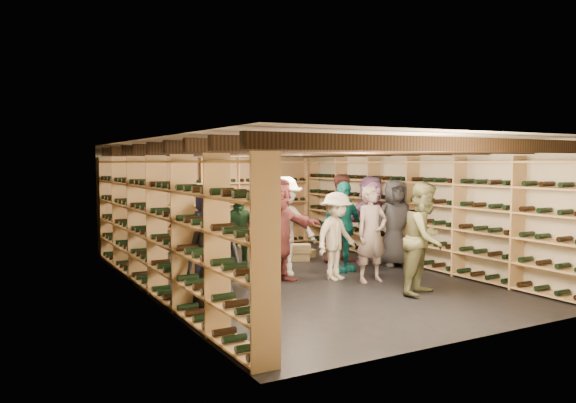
% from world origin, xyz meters
% --- Properties ---
extents(ground, '(8.00, 8.00, 0.00)m').
position_xyz_m(ground, '(0.00, 0.00, 0.00)').
color(ground, black).
rests_on(ground, ground).
extents(walls, '(5.52, 8.02, 2.40)m').
position_xyz_m(walls, '(0.00, 0.00, 1.20)').
color(walls, beige).
rests_on(walls, ground).
extents(ceiling, '(5.50, 8.00, 0.01)m').
position_xyz_m(ceiling, '(0.00, 0.00, 2.40)').
color(ceiling, '#BDB2A1').
rests_on(ceiling, walls).
extents(ceiling_joists, '(5.40, 7.12, 0.18)m').
position_xyz_m(ceiling_joists, '(0.00, 0.00, 2.26)').
color(ceiling_joists, black).
rests_on(ceiling_joists, ground).
extents(wine_rack_left, '(0.32, 7.50, 2.15)m').
position_xyz_m(wine_rack_left, '(-2.57, 0.00, 1.08)').
color(wine_rack_left, tan).
rests_on(wine_rack_left, ground).
extents(wine_rack_right, '(0.32, 7.50, 2.15)m').
position_xyz_m(wine_rack_right, '(2.57, 0.00, 1.08)').
color(wine_rack_right, tan).
rests_on(wine_rack_right, ground).
extents(wine_rack_back, '(4.70, 0.30, 2.15)m').
position_xyz_m(wine_rack_back, '(0.00, 3.83, 1.07)').
color(wine_rack_back, tan).
rests_on(wine_rack_back, ground).
extents(crate_stack_left, '(0.58, 0.48, 0.51)m').
position_xyz_m(crate_stack_left, '(0.06, 1.95, 0.26)').
color(crate_stack_left, tan).
rests_on(crate_stack_left, ground).
extents(crate_stack_right, '(0.59, 0.51, 0.34)m').
position_xyz_m(crate_stack_right, '(0.82, 1.50, 0.17)').
color(crate_stack_right, tan).
rests_on(crate_stack_right, ground).
extents(crate_loose, '(0.58, 0.47, 0.17)m').
position_xyz_m(crate_loose, '(1.07, 1.73, 0.09)').
color(crate_loose, tan).
rests_on(crate_loose, ground).
extents(person_0, '(0.85, 0.65, 1.54)m').
position_xyz_m(person_0, '(-2.18, -1.38, 0.77)').
color(person_0, black).
rests_on(person_0, ground).
extents(person_2, '(1.04, 0.95, 1.74)m').
position_xyz_m(person_2, '(1.04, -2.04, 0.87)').
color(person_2, brown).
rests_on(person_2, ground).
extents(person_3, '(1.12, 0.87, 1.53)m').
position_xyz_m(person_3, '(0.45, -0.49, 0.76)').
color(person_3, '#BEB197').
rests_on(person_3, ground).
extents(person_4, '(1.04, 0.56, 1.69)m').
position_xyz_m(person_4, '(0.97, 0.09, 0.84)').
color(person_4, '#147773').
rests_on(person_4, ground).
extents(person_5, '(1.75, 0.93, 1.80)m').
position_xyz_m(person_5, '(-0.56, -0.21, 0.90)').
color(person_5, brown).
rests_on(person_5, ground).
extents(person_6, '(0.91, 0.69, 1.67)m').
position_xyz_m(person_6, '(-1.57, 0.44, 0.83)').
color(person_6, '#1D214B').
rests_on(person_6, ground).
extents(person_7, '(0.63, 0.43, 1.65)m').
position_xyz_m(person_7, '(0.87, -0.93, 0.82)').
color(person_7, gray).
rests_on(person_7, ground).
extents(person_8, '(0.99, 0.83, 1.80)m').
position_xyz_m(person_8, '(1.55, 0.89, 0.90)').
color(person_8, '#4F241F').
rests_on(person_8, ground).
extents(person_9, '(1.30, 1.00, 1.79)m').
position_xyz_m(person_9, '(-0.16, 0.30, 0.89)').
color(person_9, '#ACA99D').
rests_on(person_9, ground).
extents(person_10, '(0.94, 0.54, 1.52)m').
position_xyz_m(person_10, '(-0.98, 0.48, 0.76)').
color(person_10, '#244E29').
rests_on(person_10, ground).
extents(person_11, '(1.71, 0.78, 1.78)m').
position_xyz_m(person_11, '(1.98, 0.55, 0.89)').
color(person_11, '#9C649B').
rests_on(person_11, ground).
extents(person_12, '(0.94, 0.72, 1.71)m').
position_xyz_m(person_12, '(2.18, 0.04, 0.85)').
color(person_12, '#37383D').
rests_on(person_12, ground).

